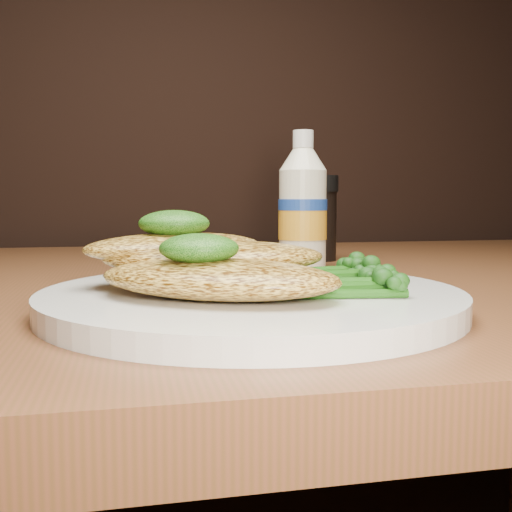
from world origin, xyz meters
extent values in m
cylinder|color=white|center=(-0.11, 0.84, 0.76)|extent=(0.30, 0.30, 0.02)
ellipsoid|color=gold|center=(-0.14, 0.80, 0.78)|extent=(0.18, 0.15, 0.03)
ellipsoid|color=gold|center=(-0.13, 0.85, 0.79)|extent=(0.17, 0.10, 0.02)
ellipsoid|color=gold|center=(-0.16, 0.88, 0.79)|extent=(0.16, 0.11, 0.02)
ellipsoid|color=black|center=(-0.15, 0.80, 0.80)|extent=(0.06, 0.06, 0.02)
ellipsoid|color=black|center=(-0.16, 0.87, 0.81)|extent=(0.06, 0.06, 0.02)
camera|label=1|loc=(-0.19, 0.42, 0.83)|focal=42.14mm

